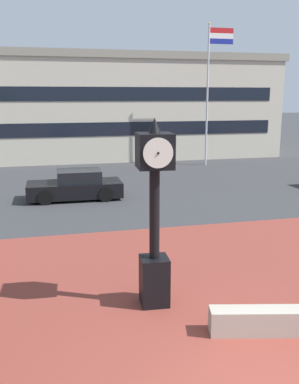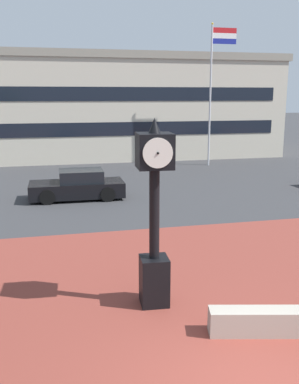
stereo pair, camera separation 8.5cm
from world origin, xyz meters
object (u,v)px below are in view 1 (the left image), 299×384
object	(u,v)px
street_clock	(154,215)
car_street_mid	(76,186)
flagpole_primary	(210,83)
civic_building	(119,106)

from	to	relation	value
street_clock	car_street_mid	xyz separation A→B (m)	(-0.91, 10.34, -1.44)
flagpole_primary	civic_building	size ratio (longest dim) A/B	0.40
flagpole_primary	civic_building	xyz separation A→B (m)	(-4.43, 8.16, -1.56)
street_clock	flagpole_primary	xyz separation A→B (m)	(8.23, 17.99, 3.21)
car_street_mid	civic_building	bearing A→B (deg)	-15.68
flagpole_primary	street_clock	bearing A→B (deg)	-114.58
car_street_mid	flagpole_primary	distance (m)	12.79
flagpole_primary	civic_building	world-z (taller)	flagpole_primary
civic_building	car_street_mid	bearing A→B (deg)	-106.57
car_street_mid	street_clock	bearing A→B (deg)	-174.08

